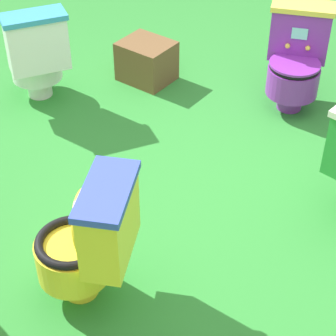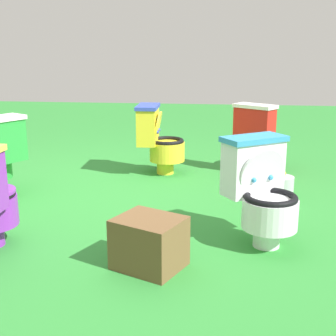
{
  "view_description": "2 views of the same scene",
  "coord_description": "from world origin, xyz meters",
  "px_view_note": "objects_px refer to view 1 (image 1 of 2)",
  "views": [
    {
      "loc": [
        0.36,
        -2.77,
        2.45
      ],
      "look_at": [
        -0.18,
        -0.22,
        0.36
      ],
      "focal_mm": 64.79,
      "sensor_mm": 36.0,
      "label": 1
    },
    {
      "loc": [
        -1.09,
        3.84,
        1.31
      ],
      "look_at": [
        -0.66,
        0.19,
        0.34
      ],
      "focal_mm": 49.31,
      "sensor_mm": 36.0,
      "label": 2
    }
  ],
  "objects_px": {
    "toilet_purple": "(296,58)",
    "small_crate": "(147,61)",
    "toilet_yellow": "(89,241)",
    "toilet_white": "(36,55)"
  },
  "relations": [
    {
      "from": "toilet_purple",
      "to": "toilet_yellow",
      "type": "height_order",
      "value": "same"
    },
    {
      "from": "toilet_white",
      "to": "toilet_purple",
      "type": "bearing_deg",
      "value": -23.76
    },
    {
      "from": "toilet_yellow",
      "to": "toilet_white",
      "type": "height_order",
      "value": "same"
    },
    {
      "from": "toilet_yellow",
      "to": "small_crate",
      "type": "height_order",
      "value": "toilet_yellow"
    },
    {
      "from": "toilet_purple",
      "to": "small_crate",
      "type": "relative_size",
      "value": 1.88
    },
    {
      "from": "toilet_white",
      "to": "small_crate",
      "type": "relative_size",
      "value": 1.88
    },
    {
      "from": "small_crate",
      "to": "toilet_white",
      "type": "bearing_deg",
      "value": -147.0
    },
    {
      "from": "toilet_yellow",
      "to": "toilet_white",
      "type": "xyz_separation_m",
      "value": [
        -0.94,
        1.69,
        0.0
      ]
    },
    {
      "from": "toilet_purple",
      "to": "small_crate",
      "type": "bearing_deg",
      "value": -4.17
    },
    {
      "from": "toilet_white",
      "to": "toilet_yellow",
      "type": "bearing_deg",
      "value": -95.26
    }
  ]
}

